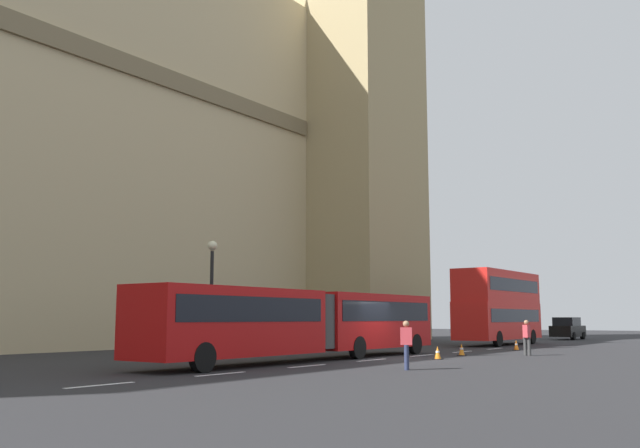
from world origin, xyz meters
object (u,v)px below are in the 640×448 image
at_px(articulated_bus, 308,319).
at_px(traffic_cone_middle, 462,350).
at_px(traffic_cone_west, 438,353).
at_px(pedestrian_near_cones, 406,343).
at_px(sedan_lead, 568,329).
at_px(street_lamp, 211,290).
at_px(double_decker_bus, 498,304).
at_px(pedestrian_by_kerb, 527,336).
at_px(traffic_cone_east, 516,345).

height_order(articulated_bus, traffic_cone_middle, articulated_bus).
xyz_separation_m(traffic_cone_west, pedestrian_near_cones, (-6.22, -1.89, 0.63)).
bearing_deg(traffic_cone_west, articulated_bus, 134.62).
relative_size(sedan_lead, street_lamp, 0.83).
xyz_separation_m(double_decker_bus, traffic_cone_middle, (-13.98, -3.60, -2.43)).
height_order(articulated_bus, pedestrian_by_kerb, articulated_bus).
bearing_deg(traffic_cone_east, double_decker_bus, 28.00).
height_order(articulated_bus, traffic_cone_east, articulated_bus).
bearing_deg(sedan_lead, traffic_cone_middle, -173.26).
relative_size(articulated_bus, sedan_lead, 4.07).
distance_m(street_lamp, pedestrian_by_kerb, 15.18).
bearing_deg(articulated_bus, double_decker_bus, 0.01).
bearing_deg(pedestrian_by_kerb, traffic_cone_west, 158.69).
height_order(sedan_lead, pedestrian_by_kerb, sedan_lead).
distance_m(double_decker_bus, pedestrian_by_kerb, 13.71).
distance_m(sedan_lead, street_lamp, 37.83).
bearing_deg(pedestrian_by_kerb, double_decker_bus, 26.90).
relative_size(traffic_cone_middle, pedestrian_near_cones, 0.34).
xyz_separation_m(traffic_cone_east, street_lamp, (-15.70, 8.24, 2.77)).
height_order(traffic_cone_east, pedestrian_near_cones, pedestrian_near_cones).
bearing_deg(sedan_lead, double_decker_bus, 179.22).
bearing_deg(traffic_cone_west, pedestrian_by_kerb, -21.31).
relative_size(traffic_cone_middle, pedestrian_by_kerb, 0.34).
height_order(traffic_cone_west, pedestrian_near_cones, pedestrian_near_cones).
relative_size(double_decker_bus, pedestrian_near_cones, 5.78).
bearing_deg(articulated_bus, street_lamp, 105.35).
bearing_deg(pedestrian_by_kerb, traffic_cone_east, 25.35).
bearing_deg(double_decker_bus, pedestrian_near_cones, -165.89).
relative_size(traffic_cone_east, street_lamp, 0.11).
distance_m(traffic_cone_west, traffic_cone_middle, 3.53).
bearing_deg(street_lamp, traffic_cone_middle, -42.84).
bearing_deg(traffic_cone_middle, pedestrian_near_cones, -166.37).
height_order(double_decker_bus, traffic_cone_east, double_decker_bus).
height_order(sedan_lead, traffic_cone_west, sedan_lead).
height_order(pedestrian_near_cones, pedestrian_by_kerb, same).
height_order(sedan_lead, pedestrian_near_cones, sedan_lead).
xyz_separation_m(double_decker_bus, traffic_cone_west, (-17.47, -4.06, -2.43)).
height_order(street_lamp, pedestrian_near_cones, street_lamp).
xyz_separation_m(traffic_cone_east, pedestrian_near_cones, (-16.67, -2.22, 0.63)).
bearing_deg(street_lamp, pedestrian_by_kerb, -45.16).
relative_size(sedan_lead, pedestrian_near_cones, 2.60).
bearing_deg(sedan_lead, pedestrian_by_kerb, -167.53).
xyz_separation_m(traffic_cone_west, traffic_cone_east, (10.45, 0.33, 0.00)).
distance_m(street_lamp, pedestrian_near_cones, 10.72).
bearing_deg(street_lamp, sedan_lead, -7.16).
bearing_deg(pedestrian_by_kerb, street_lamp, 134.84).
relative_size(traffic_cone_west, pedestrian_near_cones, 0.34).
bearing_deg(traffic_cone_west, street_lamp, 121.47).
distance_m(sedan_lead, pedestrian_near_cones, 38.88).
bearing_deg(pedestrian_near_cones, traffic_cone_west, 16.92).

